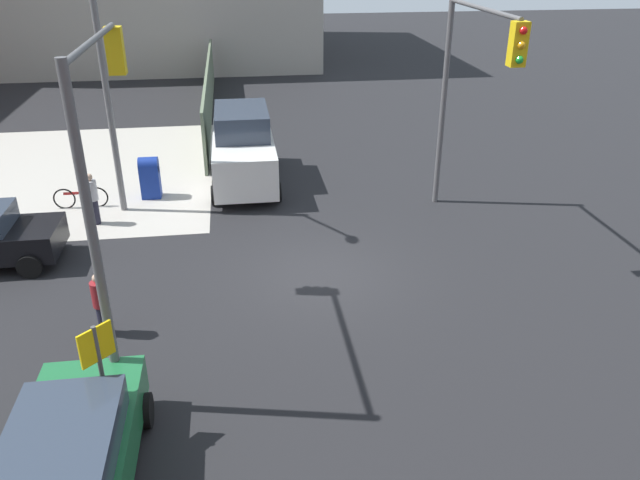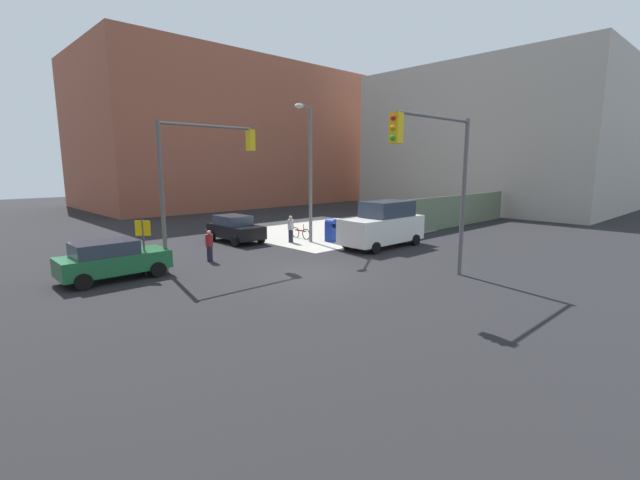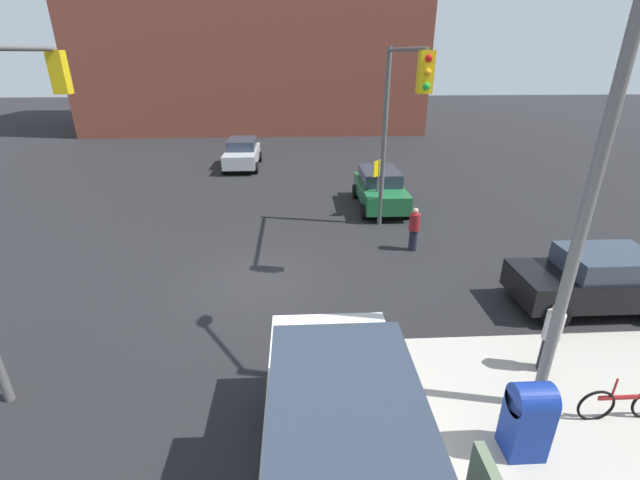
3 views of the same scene
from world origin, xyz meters
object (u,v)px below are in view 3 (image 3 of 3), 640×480
(pedestrian_crossing, at_px, (551,337))
(sedan_green, at_px, (380,188))
(traffic_signal_se_corner, at_px, (2,146))
(van_white_delivery, at_px, (342,457))
(bicycle_at_crosswalk, at_px, (403,197))
(street_lamp_corner, at_px, (572,163))
(traffic_signal_nw_corner, at_px, (398,111))
(hatchback_silver, at_px, (242,153))
(bicycle_leaning_on_fence, at_px, (623,404))
(pedestrian_waiting, at_px, (414,229))
(sedan_black, at_px, (594,279))
(mailbox_blue, at_px, (528,417))

(pedestrian_crossing, bearing_deg, sedan_green, -50.48)
(traffic_signal_se_corner, height_order, van_white_delivery, traffic_signal_se_corner)
(van_white_delivery, bearing_deg, bicycle_at_crosswalk, 163.32)
(street_lamp_corner, bearing_deg, traffic_signal_se_corner, -102.98)
(traffic_signal_nw_corner, distance_m, bicycle_at_crosswalk, 6.14)
(hatchback_silver, xyz_separation_m, pedestrian_crossing, (18.38, 8.48, 0.01))
(street_lamp_corner, xyz_separation_m, sedan_green, (-11.49, -0.72, -3.86))
(hatchback_silver, relative_size, van_white_delivery, 0.79)
(sedan_green, bearing_deg, hatchback_silver, -137.88)
(street_lamp_corner, distance_m, bicycle_leaning_on_fence, 4.69)
(sedan_green, bearing_deg, pedestrian_waiting, 4.09)
(sedan_black, bearing_deg, bicycle_at_crosswalk, -160.90)
(pedestrian_crossing, bearing_deg, traffic_signal_nw_corner, -42.75)
(traffic_signal_nw_corner, height_order, traffic_signal_se_corner, same)
(pedestrian_crossing, height_order, bicycle_leaning_on_fence, pedestrian_crossing)
(traffic_signal_nw_corner, bearing_deg, bicycle_at_crosswalk, 160.20)
(traffic_signal_se_corner, height_order, bicycle_leaning_on_fence, traffic_signal_se_corner)
(pedestrian_crossing, bearing_deg, mailbox_blue, 84.08)
(hatchback_silver, bearing_deg, van_white_delivery, 10.03)
(traffic_signal_se_corner, height_order, hatchback_silver, traffic_signal_se_corner)
(hatchback_silver, distance_m, sedan_black, 19.43)
(traffic_signal_se_corner, distance_m, bicycle_leaning_on_fence, 12.81)
(traffic_signal_se_corner, relative_size, pedestrian_waiting, 4.22)
(traffic_signal_nw_corner, bearing_deg, sedan_green, 174.66)
(mailbox_blue, relative_size, sedan_green, 0.34)
(hatchback_silver, height_order, sedan_black, same)
(mailbox_blue, relative_size, pedestrian_waiting, 0.93)
(street_lamp_corner, bearing_deg, pedestrian_crossing, 127.43)
(sedan_green, height_order, pedestrian_waiting, sedan_green)
(traffic_signal_nw_corner, xyz_separation_m, pedestrian_waiting, (0.64, 0.70, -3.81))
(sedan_green, height_order, sedan_black, same)
(sedan_black, relative_size, bicycle_leaning_on_fence, 2.26)
(bicycle_leaning_on_fence, bearing_deg, bicycle_at_crosswalk, -174.49)
(hatchback_silver, xyz_separation_m, sedan_black, (16.03, 10.98, -0.00))
(street_lamp_corner, bearing_deg, bicycle_leaning_on_fence, 66.17)
(sedan_green, bearing_deg, traffic_signal_nw_corner, -5.34)
(mailbox_blue, height_order, bicycle_at_crosswalk, mailbox_blue)
(bicycle_leaning_on_fence, bearing_deg, pedestrian_waiting, -165.28)
(traffic_signal_se_corner, xyz_separation_m, hatchback_silver, (-16.75, 2.52, -3.76))
(traffic_signal_se_corner, distance_m, mailbox_blue, 10.87)
(hatchback_silver, xyz_separation_m, bicycle_leaning_on_fence, (19.78, 9.18, -0.50))
(pedestrian_waiting, bearing_deg, mailbox_blue, -70.13)
(pedestrian_waiting, bearing_deg, pedestrian_crossing, -56.89)
(street_lamp_corner, distance_m, pedestrian_crossing, 4.01)
(sedan_black, relative_size, bicycle_at_crosswalk, 2.26)
(street_lamp_corner, height_order, sedan_black, street_lamp_corner)
(bicycle_at_crosswalk, bearing_deg, pedestrian_crossing, 2.60)
(traffic_signal_se_corner, xyz_separation_m, street_lamp_corner, (2.33, 10.10, 0.09))
(sedan_green, xyz_separation_m, hatchback_silver, (-7.58, -6.85, 0.00))
(street_lamp_corner, relative_size, sedan_black, 2.03)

